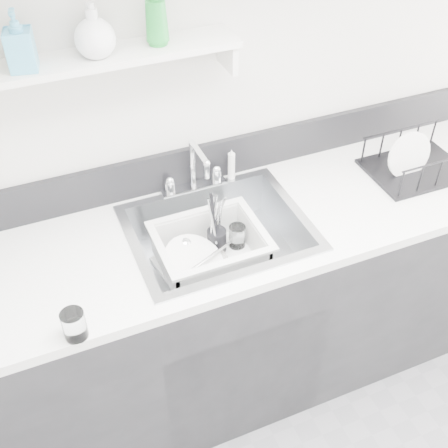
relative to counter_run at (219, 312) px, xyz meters
name	(u,v)px	position (x,y,z in m)	size (l,w,h in m)	color
room_shell	(397,179)	(0.00, -0.80, 1.22)	(3.50, 3.00, 2.60)	silver
counter_run	(219,312)	(0.00, 0.00, 0.00)	(3.20, 0.62, 0.92)	black
backsplash	(189,166)	(0.00, 0.30, 0.54)	(3.20, 0.02, 0.16)	black
sink	(219,246)	(0.00, 0.00, 0.37)	(0.64, 0.52, 0.20)	silver
faucet	(194,177)	(0.00, 0.25, 0.52)	(0.26, 0.18, 0.23)	silver
side_sprayer	(231,165)	(0.16, 0.25, 0.53)	(0.03, 0.03, 0.14)	silver
wall_shelf	(80,64)	(-0.35, 0.23, 1.05)	(1.00, 0.16, 0.12)	silver
wash_tub	(210,251)	(-0.04, -0.01, 0.37)	(0.39, 0.32, 0.15)	silver
plate_stack	(196,266)	(-0.10, -0.03, 0.34)	(0.27, 0.27, 0.11)	white
utensil_cup	(217,238)	(0.01, 0.05, 0.36)	(0.07, 0.07, 0.25)	black
ladle	(200,258)	(-0.08, -0.01, 0.35)	(0.28, 0.10, 0.08)	silver
tumbler_in_tub	(237,236)	(0.09, 0.04, 0.35)	(0.06, 0.06, 0.09)	white
tumbler_counter	(74,325)	(-0.57, -0.28, 0.51)	(0.07, 0.07, 0.10)	white
dish_rack	(418,157)	(0.87, 0.02, 0.53)	(0.39, 0.29, 0.14)	black
bowl_small	(245,265)	(0.07, -0.08, 0.32)	(0.09, 0.09, 0.03)	white
soap_bottle_b	(18,40)	(-0.51, 0.21, 1.16)	(0.08, 0.08, 0.17)	#489FC2
soap_bottle_c	(94,30)	(-0.30, 0.22, 1.15)	(0.12, 0.12, 0.16)	silver
soap_bottle_d	(156,14)	(-0.10, 0.23, 1.16)	(0.07, 0.07, 0.19)	#19892E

